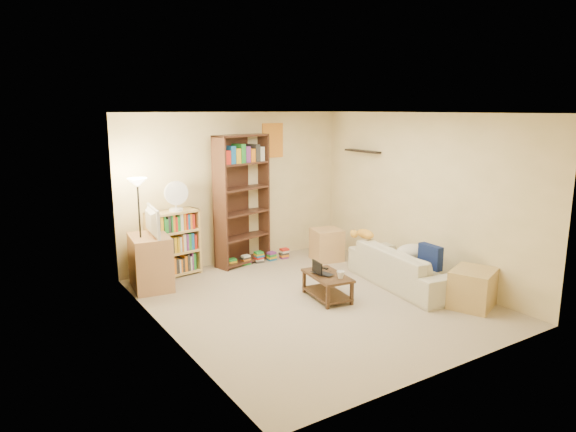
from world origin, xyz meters
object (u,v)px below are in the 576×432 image
Objects in this scene: sofa at (405,267)px; television at (148,222)px; mug at (341,275)px; side_table at (327,245)px; tabby_cat at (363,234)px; coffee_table at (327,284)px; laptop at (324,273)px; tall_bookshelf at (242,197)px; desk_fan at (176,196)px; end_cabinet at (473,288)px; short_bookshelf at (174,244)px; floor_lamp at (138,202)px; tv_stand at (151,262)px.

television is (-3.17, 1.90, 0.70)m from sofa.
mug is 2.00m from side_table.
tabby_cat is (-0.15, 0.77, 0.36)m from sofa.
tabby_cat reaches higher than coffee_table.
mug is at bearing 177.87° from laptop.
tall_bookshelf is at bearing 96.38° from mug.
desk_fan is at bearing 17.67° from laptop.
laptop is 1.95m from end_cabinet.
laptop is 2.46m from short_bookshelf.
side_table is 0.90× the size of end_cabinet.
floor_lamp is at bearing 109.39° from television.
sofa is at bearing 98.07° from end_cabinet.
coffee_table is 2.28m from tall_bookshelf.
laptop is 0.17× the size of tall_bookshelf.
short_bookshelf is (-2.68, 2.26, 0.23)m from sofa.
desk_fan is at bearing -47.87° from short_bookshelf.
desk_fan is 0.86× the size of side_table.
sofa is 3.57m from desk_fan.
tall_bookshelf is at bearing -8.21° from short_bookshelf.
end_cabinet is (3.45, -2.94, -1.04)m from floor_lamp.
television is 3.08m from side_table.
mug is 2.78m from desk_fan.
side_table is at bearing 13.87° from sofa.
tabby_cat is 1.90m from end_cabinet.
television reaches higher than coffee_table.
floor_lamp is 3.29m from side_table.
short_bookshelf is at bearing 140.34° from desk_fan.
mug is at bearing -42.62° from floor_lamp.
short_bookshelf is (0.49, 0.36, -0.47)m from television.
sofa is 1.25× the size of floor_lamp.
tall_bookshelf is 1.67m from side_table.
end_cabinet reaches higher than laptop.
sofa is 3.36× the size of end_cabinet.
mug is at bearing 99.16° from sofa.
floor_lamp is (-3.30, 1.87, 1.01)m from sofa.
coffee_table is at bearing -98.73° from tall_bookshelf.
side_table is at bearing 61.17° from coffee_table.
desk_fan is at bearing 37.08° from tv_stand.
floor_lamp is (-0.13, -0.03, 0.30)m from television.
short_bookshelf is (-1.46, 2.29, 0.12)m from mug.
television reaches higher than side_table.
mug is 0.21× the size of end_cabinet.
television reaches higher than mug.
floor_lamp is (-2.07, 1.90, 0.90)m from mug.
desk_fan is 0.75m from floor_lamp.
television is (-1.94, 1.93, 0.59)m from mug.
tv_stand is at bearing 145.66° from coffee_table.
mug is 0.27× the size of desk_fan.
tv_stand reaches higher than sofa.
end_cabinet is (0.33, -2.73, -0.02)m from side_table.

